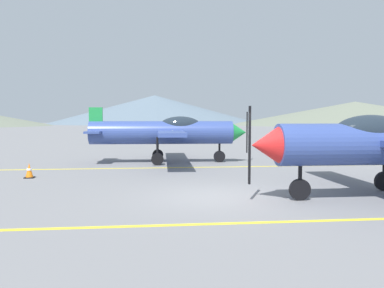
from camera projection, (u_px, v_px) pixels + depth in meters
ground_plane at (221, 197)px, 12.01m from camera, size 400.00×400.00×0.00m
apron_line_near at (246, 223)px, 8.99m from camera, size 80.00×0.16×0.01m
apron_line_far at (193, 167)px, 19.16m from camera, size 80.00×0.16×0.01m
airplane_mid at (168, 132)px, 21.15m from camera, size 8.40×9.68×2.91m
traffic_cone_front at (29, 171)px, 15.77m from camera, size 0.36×0.36×0.59m
hill_centerleft at (155, 110)px, 169.62m from camera, size 88.53×88.53×12.00m
hill_centerright at (355, 113)px, 140.95m from camera, size 89.12×89.12×8.16m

